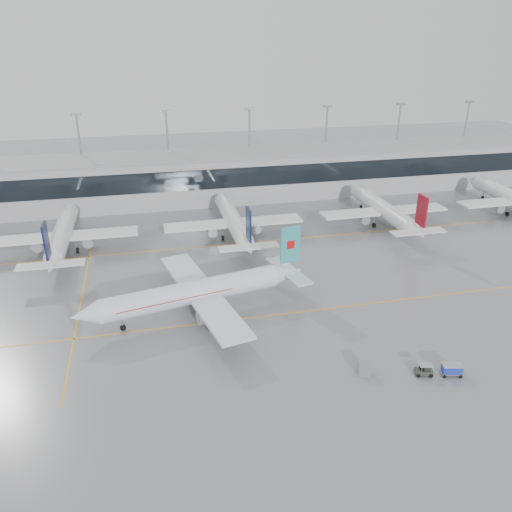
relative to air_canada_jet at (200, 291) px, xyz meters
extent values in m
plane|color=gray|center=(10.98, -3.38, -3.82)|extent=(320.00, 320.00, 0.00)
cube|color=#F0A412|center=(10.98, -3.38, -3.82)|extent=(120.00, 0.25, 0.01)
cube|color=#F0A412|center=(10.98, 26.62, -3.82)|extent=(120.00, 0.25, 0.01)
cube|color=#F0A412|center=(-19.02, 11.62, -3.82)|extent=(0.25, 60.00, 0.01)
cube|color=#9D9CA0|center=(10.98, 58.62, 2.18)|extent=(180.00, 15.00, 12.00)
cube|color=black|center=(10.98, 51.07, 3.68)|extent=(180.00, 0.20, 5.00)
cube|color=gray|center=(10.98, 58.62, 8.38)|extent=(182.00, 16.00, 0.40)
cylinder|color=gray|center=(-22.02, 64.62, 7.18)|extent=(0.50, 0.50, 22.00)
cube|color=gray|center=(-22.02, 64.62, 18.48)|extent=(2.40, 1.00, 0.60)
cylinder|color=gray|center=(-0.02, 64.62, 7.18)|extent=(0.50, 0.50, 22.00)
cube|color=gray|center=(-0.02, 64.62, 18.48)|extent=(2.40, 1.00, 0.60)
cylinder|color=gray|center=(21.98, 64.62, 7.18)|extent=(0.50, 0.50, 22.00)
cube|color=gray|center=(21.98, 64.62, 18.48)|extent=(2.40, 1.00, 0.60)
cylinder|color=gray|center=(43.98, 64.62, 7.18)|extent=(0.50, 0.50, 22.00)
cube|color=gray|center=(43.98, 64.62, 18.48)|extent=(2.40, 1.00, 0.60)
cylinder|color=gray|center=(65.98, 64.62, 7.18)|extent=(0.50, 0.50, 22.00)
cube|color=gray|center=(65.98, 64.62, 18.48)|extent=(2.40, 1.00, 0.60)
cylinder|color=gray|center=(87.98, 64.62, 7.18)|extent=(0.50, 0.50, 22.00)
cube|color=gray|center=(87.98, 64.62, 18.48)|extent=(2.40, 1.00, 0.60)
cylinder|color=silver|center=(-1.24, -0.27, 0.07)|extent=(28.18, 9.53, 3.68)
cone|color=silver|center=(-16.90, -3.66, 0.07)|extent=(4.69, 4.44, 3.68)
cone|color=silver|center=(15.19, 3.29, 0.07)|extent=(6.25, 4.78, 3.68)
cube|color=silver|center=(0.22, 0.05, -0.33)|extent=(11.32, 30.74, 0.45)
cube|color=silver|center=(15.39, 3.33, 0.37)|extent=(5.21, 12.01, 0.25)
cube|color=teal|center=(15.58, 3.38, 5.05)|extent=(3.59, 1.10, 6.27)
cylinder|color=#9D9EA2|center=(0.75, -4.75, -1.83)|extent=(3.96, 2.81, 2.10)
cylinder|color=#9D9EA2|center=(-1.28, 4.63, -1.83)|extent=(3.96, 2.81, 2.10)
cylinder|color=gray|center=(-12.01, -2.60, -2.57)|extent=(0.20, 0.20, 1.60)
cylinder|color=black|center=(-12.01, -2.60, -3.37)|extent=(0.94, 0.48, 0.90)
cylinder|color=gray|center=(1.75, -2.28, -2.47)|extent=(0.24, 0.24, 1.60)
cylinder|color=black|center=(1.75, -2.28, -3.27)|extent=(1.17, 0.67, 1.10)
cylinder|color=gray|center=(0.65, 2.80, -2.47)|extent=(0.24, 0.24, 1.60)
cylinder|color=black|center=(0.65, 2.80, -3.27)|extent=(1.17, 0.67, 1.10)
cube|color=#B70F0F|center=(15.58, 3.38, 5.11)|extent=(1.46, 0.74, 1.40)
cube|color=#B70F0F|center=(-4.17, -0.90, 0.27)|extent=(18.38, 7.44, 0.12)
cylinder|color=white|center=(-24.02, 31.62, -0.02)|extent=(3.59, 27.36, 3.59)
cone|color=white|center=(-24.02, 47.30, -0.02)|extent=(3.59, 4.00, 3.59)
cone|color=white|center=(-24.02, 15.14, -0.02)|extent=(3.59, 5.60, 3.59)
cube|color=white|center=(-24.02, 30.12, -0.42)|extent=(29.64, 5.00, 0.45)
cube|color=white|center=(-24.02, 14.94, 0.28)|extent=(11.40, 2.80, 0.25)
cube|color=#0D1640|center=(-24.02, 14.74, 4.83)|extent=(0.35, 3.60, 6.12)
cylinder|color=#9D9EA2|center=(-28.82, 30.62, -1.92)|extent=(2.10, 3.60, 2.10)
cylinder|color=#9D9EA2|center=(-19.22, 30.62, -1.92)|extent=(2.10, 3.60, 2.10)
cylinder|color=gray|center=(-24.02, 42.30, -2.59)|extent=(0.20, 0.20, 1.56)
cylinder|color=black|center=(-24.02, 42.30, -3.37)|extent=(0.30, 0.90, 0.90)
cylinder|color=gray|center=(-26.62, 29.12, -2.49)|extent=(0.24, 0.24, 1.56)
cylinder|color=black|center=(-26.62, 29.12, -3.27)|extent=(0.45, 1.10, 1.10)
cylinder|color=gray|center=(-21.42, 29.12, -2.49)|extent=(0.24, 0.24, 1.56)
cylinder|color=black|center=(-21.42, 29.12, -3.27)|extent=(0.45, 1.10, 1.10)
cylinder|color=white|center=(10.98, 31.62, -0.02)|extent=(3.59, 27.36, 3.59)
cone|color=white|center=(10.98, 47.30, -0.02)|extent=(3.59, 4.00, 3.59)
cone|color=white|center=(10.98, 15.14, -0.02)|extent=(3.59, 5.60, 3.59)
cube|color=white|center=(10.98, 30.12, -0.42)|extent=(29.64, 5.00, 0.45)
cube|color=white|center=(10.98, 14.94, 0.28)|extent=(11.40, 2.80, 0.25)
cube|color=#0D1640|center=(10.98, 14.74, 4.83)|extent=(0.35, 3.60, 6.12)
cylinder|color=#9D9EA2|center=(6.18, 30.62, -1.92)|extent=(2.10, 3.60, 2.10)
cylinder|color=#9D9EA2|center=(15.78, 30.62, -1.92)|extent=(2.10, 3.60, 2.10)
cylinder|color=gray|center=(10.98, 42.30, -2.59)|extent=(0.20, 0.20, 1.56)
cylinder|color=black|center=(10.98, 42.30, -3.37)|extent=(0.30, 0.90, 0.90)
cylinder|color=gray|center=(8.38, 29.12, -2.49)|extent=(0.24, 0.24, 1.56)
cylinder|color=black|center=(8.38, 29.12, -3.27)|extent=(0.45, 1.10, 1.10)
cylinder|color=gray|center=(13.58, 29.12, -2.49)|extent=(0.24, 0.24, 1.56)
cylinder|color=black|center=(13.58, 29.12, -3.27)|extent=(0.45, 1.10, 1.10)
cylinder|color=white|center=(45.98, 31.62, -0.02)|extent=(3.59, 27.36, 3.59)
cone|color=white|center=(45.98, 47.30, -0.02)|extent=(3.59, 4.00, 3.59)
cone|color=white|center=(45.98, 15.14, -0.02)|extent=(3.59, 5.60, 3.59)
cube|color=white|center=(45.98, 30.12, -0.42)|extent=(29.64, 5.00, 0.45)
cube|color=white|center=(45.98, 14.94, 0.28)|extent=(11.40, 2.80, 0.25)
cube|color=maroon|center=(45.98, 14.74, 4.83)|extent=(0.35, 3.60, 6.12)
cylinder|color=#9D9EA2|center=(41.18, 30.62, -1.92)|extent=(2.10, 3.60, 2.10)
cylinder|color=#9D9EA2|center=(50.78, 30.62, -1.92)|extent=(2.10, 3.60, 2.10)
cylinder|color=gray|center=(45.98, 42.30, -2.59)|extent=(0.20, 0.20, 1.56)
cylinder|color=black|center=(45.98, 42.30, -3.37)|extent=(0.30, 0.90, 0.90)
cylinder|color=gray|center=(43.38, 29.12, -2.49)|extent=(0.24, 0.24, 1.56)
cylinder|color=black|center=(43.38, 29.12, -3.27)|extent=(0.45, 1.10, 1.10)
cylinder|color=gray|center=(48.58, 29.12, -2.49)|extent=(0.24, 0.24, 1.56)
cylinder|color=black|center=(48.58, 29.12, -3.27)|extent=(0.45, 1.10, 1.10)
cylinder|color=white|center=(80.98, 31.62, -0.02)|extent=(3.59, 27.36, 3.59)
cone|color=white|center=(80.98, 47.30, -0.02)|extent=(3.59, 4.00, 3.59)
cylinder|color=#9D9EA2|center=(76.18, 30.62, -1.92)|extent=(2.10, 3.60, 2.10)
cylinder|color=gray|center=(80.98, 42.30, -2.59)|extent=(0.20, 0.20, 1.56)
cylinder|color=black|center=(80.98, 42.30, -3.37)|extent=(0.30, 0.90, 0.90)
cylinder|color=gray|center=(78.38, 29.12, -2.49)|extent=(0.24, 0.24, 1.56)
cylinder|color=black|center=(78.38, 29.12, -3.27)|extent=(0.45, 1.10, 1.10)
cube|color=#2E332A|center=(26.28, -22.28, -3.33)|extent=(2.38, 1.64, 0.63)
cube|color=gray|center=(26.45, -22.33, -2.27)|extent=(1.94, 1.54, 0.05)
cube|color=black|center=(26.01, -22.22, -2.92)|extent=(0.61, 0.81, 0.36)
cylinder|color=gray|center=(27.86, -22.66, -3.37)|extent=(1.07, 0.32, 0.07)
cylinder|color=gray|center=(25.72, -22.66, -2.69)|extent=(0.07, 0.07, 0.81)
cylinder|color=gray|center=(25.95, -21.70, -2.69)|extent=(0.07, 0.07, 0.81)
cylinder|color=gray|center=(26.95, -22.95, -2.69)|extent=(0.07, 0.07, 0.81)
cylinder|color=gray|center=(27.18, -21.99, -2.69)|extent=(0.07, 0.07, 0.81)
cylinder|color=black|center=(25.35, -22.67, -3.55)|extent=(0.57, 0.30, 0.54)
cylinder|color=black|center=(25.62, -21.52, -3.55)|extent=(0.57, 0.30, 0.54)
cylinder|color=black|center=(26.93, -23.04, -3.55)|extent=(0.57, 0.30, 0.54)
cylinder|color=black|center=(27.20, -21.90, -3.55)|extent=(0.57, 0.30, 0.54)
cube|color=gray|center=(29.78, -23.12, -3.43)|extent=(2.84, 1.87, 0.16)
cube|color=#1C2FA9|center=(29.78, -23.12, -2.82)|extent=(2.65, 1.75, 1.04)
cube|color=gray|center=(29.78, -23.12, -2.26)|extent=(2.86, 1.96, 0.09)
cylinder|color=black|center=(28.61, -23.51, -3.61)|extent=(0.46, 0.25, 0.43)
cylinder|color=black|center=(28.92, -22.24, -3.61)|extent=(0.46, 0.25, 0.43)
cylinder|color=black|center=(30.64, -23.99, -3.61)|extent=(0.46, 0.25, 0.43)
cylinder|color=black|center=(30.95, -22.73, -3.61)|extent=(0.46, 0.25, 0.43)
cube|color=gray|center=(18.83, -20.33, -3.04)|extent=(1.87, 1.79, 1.56)
camera|label=1|loc=(-6.79, -69.04, 36.91)|focal=35.00mm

